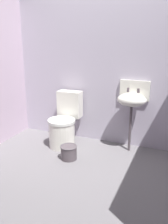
{
  "coord_description": "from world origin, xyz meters",
  "views": [
    {
      "loc": [
        1.1,
        -2.38,
        1.59
      ],
      "look_at": [
        0.0,
        0.27,
        0.7
      ],
      "focal_mm": 39.91,
      "sensor_mm": 36.0,
      "label": 1
    }
  ],
  "objects": [
    {
      "name": "ground_plane",
      "position": [
        0.0,
        0.0,
        -0.04
      ],
      "size": [
        3.23,
        2.55,
        0.08
      ],
      "primitive_type": "cube",
      "color": "slate"
    },
    {
      "name": "wall_back",
      "position": [
        0.0,
        1.12,
        1.06
      ],
      "size": [
        3.23,
        0.1,
        2.12
      ],
      "primitive_type": "cube",
      "color": "#B2A9BB",
      "rests_on": "ground"
    },
    {
      "name": "toilet_near_wall",
      "position": [
        -0.51,
        0.72,
        0.32
      ],
      "size": [
        0.41,
        0.6,
        0.78
      ],
      "rotation": [
        0.0,
        0.0,
        3.17
      ],
      "color": "silver",
      "rests_on": "ground"
    },
    {
      "name": "sink",
      "position": [
        0.45,
        0.91,
        0.75
      ],
      "size": [
        0.42,
        0.35,
        0.99
      ],
      "color": "#4F464B",
      "rests_on": "ground"
    },
    {
      "name": "bucket",
      "position": [
        -0.24,
        0.32,
        0.1
      ],
      "size": [
        0.23,
        0.23,
        0.19
      ],
      "color": "#4F464B",
      "rests_on": "ground"
    }
  ]
}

